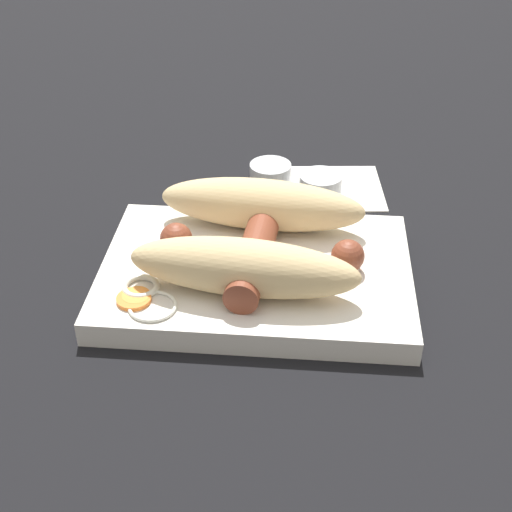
% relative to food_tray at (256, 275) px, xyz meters
% --- Properties ---
extents(ground_plane, '(3.00, 3.00, 0.00)m').
position_rel_food_tray_xyz_m(ground_plane, '(0.00, 0.00, -0.01)').
color(ground_plane, black).
extents(food_tray, '(0.28, 0.19, 0.02)m').
position_rel_food_tray_xyz_m(food_tray, '(0.00, 0.00, 0.00)').
color(food_tray, silver).
rests_on(food_tray, ground_plane).
extents(bread_roll, '(0.21, 0.17, 0.05)m').
position_rel_food_tray_xyz_m(bread_roll, '(-0.00, 0.01, 0.04)').
color(bread_roll, '#DBBC84').
rests_on(bread_roll, food_tray).
extents(sausage, '(0.18, 0.16, 0.03)m').
position_rel_food_tray_xyz_m(sausage, '(0.00, 0.01, 0.03)').
color(sausage, brown).
rests_on(sausage, food_tray).
extents(pickled_veggies, '(0.06, 0.06, 0.01)m').
position_rel_food_tray_xyz_m(pickled_veggies, '(-0.09, -0.06, 0.01)').
color(pickled_veggies, orange).
rests_on(pickled_veggies, food_tray).
extents(napkin, '(0.11, 0.11, 0.00)m').
position_rel_food_tray_xyz_m(napkin, '(0.07, 0.18, -0.01)').
color(napkin, white).
rests_on(napkin, ground_plane).
extents(condiment_cup_near, '(0.05, 0.05, 0.02)m').
position_rel_food_tray_xyz_m(condiment_cup_near, '(0.06, 0.17, -0.00)').
color(condiment_cup_near, silver).
rests_on(condiment_cup_near, ground_plane).
extents(condiment_cup_far, '(0.05, 0.05, 0.02)m').
position_rel_food_tray_xyz_m(condiment_cup_far, '(-0.00, 0.19, -0.00)').
color(condiment_cup_far, silver).
rests_on(condiment_cup_far, ground_plane).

